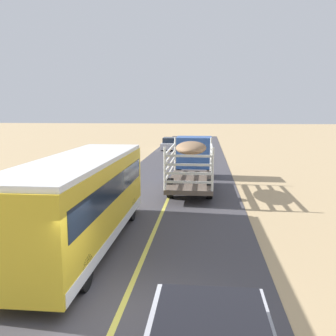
% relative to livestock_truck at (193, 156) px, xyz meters
% --- Properties ---
extents(ground_plane, '(240.00, 240.00, 0.00)m').
position_rel_livestock_truck_xyz_m(ground_plane, '(-1.18, -16.43, -1.79)').
color(ground_plane, tan).
extents(road_surface, '(8.00, 120.00, 0.02)m').
position_rel_livestock_truck_xyz_m(road_surface, '(-1.18, -16.43, -1.78)').
color(road_surface, '#423F44').
rests_on(road_surface, ground).
extents(road_centre_line, '(0.16, 117.60, 0.00)m').
position_rel_livestock_truck_xyz_m(road_centre_line, '(-1.18, -16.43, -1.77)').
color(road_centre_line, '#D8CC4C').
rests_on(road_centre_line, road_surface).
extents(livestock_truck, '(2.53, 9.70, 3.02)m').
position_rel_livestock_truck_xyz_m(livestock_truck, '(0.00, 0.00, 0.00)').
color(livestock_truck, '#3359A5').
rests_on(livestock_truck, road_surface).
extents(bus, '(2.54, 10.00, 3.21)m').
position_rel_livestock_truck_xyz_m(bus, '(-3.53, -12.23, -0.04)').
color(bus, gold).
rests_on(bus, road_surface).
extents(car_far, '(1.80, 4.40, 1.46)m').
position_rel_livestock_truck_xyz_m(car_far, '(-3.53, 20.37, -1.10)').
color(car_far, silver).
rests_on(car_far, road_surface).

